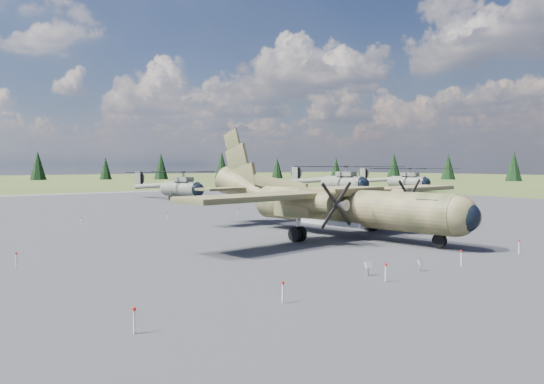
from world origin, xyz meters
TOP-DOWN VIEW (x-y plane):
  - ground at (0.00, 0.00)m, footprint 500.00×500.00m
  - apron at (0.00, 10.00)m, footprint 120.00×120.00m
  - transport_plane at (5.23, -0.57)m, footprint 27.63×25.01m
  - helicopter_near at (14.98, 41.26)m, footprint 20.74×21.55m
  - helicopter_mid at (44.36, 36.50)m, footprint 22.19×24.59m
  - helicopter_far at (62.22, 36.49)m, footprint 20.52×22.58m
  - info_placard_left at (-3.62, -12.10)m, footprint 0.45×0.21m
  - info_placard_right at (-0.78, -12.99)m, footprint 0.41×0.24m
  - barrier_fence at (-0.46, -0.08)m, footprint 33.12×29.62m
  - treeline at (-10.27, 7.47)m, footprint 331.45×332.98m

SIDE VIEW (x-z plane):
  - ground at x=0.00m, z-range 0.00..0.00m
  - apron at x=0.00m, z-range -0.02..0.02m
  - info_placard_right at x=-0.78m, z-range 0.10..0.71m
  - info_placard_left at x=-3.62m, z-range 0.11..0.80m
  - barrier_fence at x=-0.46m, z-range 0.08..0.93m
  - transport_plane at x=5.23m, z-range -1.93..7.16m
  - helicopter_near at x=14.98m, z-range 0.90..5.19m
  - helicopter_far at x=62.22m, z-range 0.97..5.59m
  - helicopter_mid at x=44.36m, z-range 1.06..6.12m
  - treeline at x=-10.27m, z-range -0.64..10.34m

